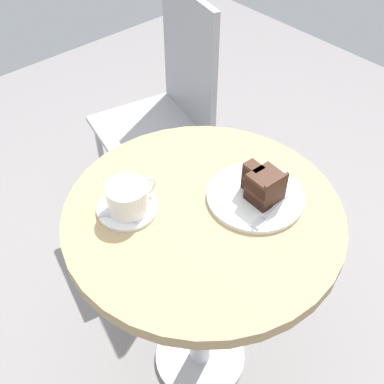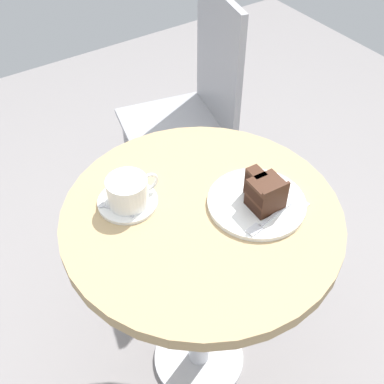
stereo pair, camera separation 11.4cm
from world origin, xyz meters
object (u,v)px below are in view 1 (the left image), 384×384
Objects in this scene: coffee_cup at (128,197)px; napkin at (258,195)px; cake_slice at (264,186)px; cafe_chair at (170,101)px; cake_plate at (255,196)px; teaspoon at (112,217)px; saucer at (127,208)px; fork at (268,214)px.

coffee_cup reaches higher than napkin.
cafe_chair is at bearing 68.36° from cake_slice.
coffee_cup reaches higher than cake_plate.
cake_plate is (0.31, -0.17, -0.01)m from teaspoon.
teaspoon is at bearing 176.47° from coffee_cup.
napkin is (0.01, 0.00, -0.00)m from cake_plate.
cake_plate is 0.05m from cake_slice.
coffee_cup is (0.00, -0.01, 0.04)m from saucer.
cake_slice is 0.48× the size of napkin.
cake_plate is 1.59× the size of fork.
fork is 0.16× the size of cafe_chair.
cafe_chair reaches higher than fork.
fork reaches higher than teaspoon.
cake_slice is at bearing -132.02° from fork.
fork reaches higher than saucer.
napkin is 0.22× the size of cafe_chair.
cafe_chair reaches higher than cake_plate.
fork is at bearing -45.77° from coffee_cup.
cake_plate is at bearing -9.83° from cafe_chair.
coffee_cup is 0.56× the size of cake_plate.
cake_plate is at bearing -33.57° from coffee_cup.
cafe_chair is at bearing 42.99° from saucer.
coffee_cup is 0.32m from napkin.
teaspoon is 0.36m from napkin.
cake_slice is (0.26, -0.19, 0.01)m from coffee_cup.
teaspoon is 0.09× the size of cafe_chair.
coffee_cup is 0.31m from cake_plate.
fork is at bearing -112.59° from cake_plate.
fork is (-0.03, -0.05, -0.04)m from cake_slice.
cake_plate is at bearing -169.75° from napkin.
cake_slice reaches higher than fork.
teaspoon is 0.80m from cafe_chair.
napkin is at bearing -149.70° from teaspoon.
cake_slice is (0.01, -0.02, 0.05)m from cake_plate.
fork is 0.08m from napkin.
saucer is 0.98× the size of fork.
coffee_cup is 0.14× the size of cafe_chair.
cafe_chair reaches higher than saucer.
fork is 0.83m from cafe_chair.
saucer is 1.44× the size of cake_slice.
fork is at bearing -162.01° from teaspoon.
cake_slice is 0.79m from cafe_chair.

